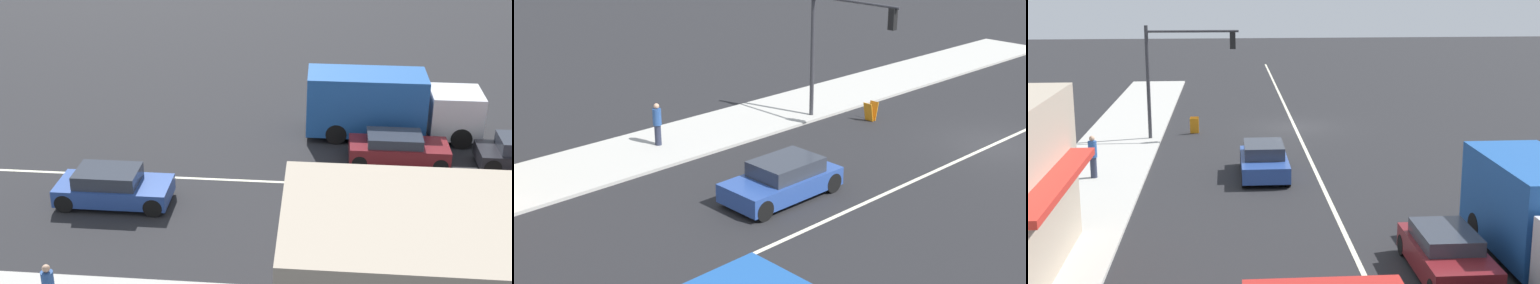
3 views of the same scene
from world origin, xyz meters
The scene contains 5 objects.
lane_marking_center centered at (0.00, 0.00, 0.00)m, with size 0.16×60.00×0.01m, color beige.
traffic_signal_main centered at (6.12, 2.83, 3.90)m, with size 4.59×0.34×5.60m.
pedestrian centered at (9.04, 10.12, 1.02)m, with size 0.34×0.34×1.72m.
warning_aframe_sign centered at (5.41, 1.27, 0.43)m, with size 0.45×0.53×0.84m.
coupe_blue centered at (2.20, 9.91, 0.64)m, with size 1.90×4.10×1.32m.
Camera 2 is at (-13.30, 25.26, 9.86)m, focal length 50.00 mm.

